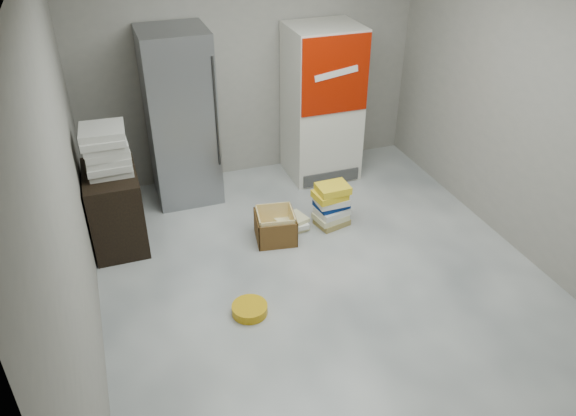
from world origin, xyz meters
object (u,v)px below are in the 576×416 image
Objects in this scene: phonebook_stack_main at (331,205)px; cardboard_box at (275,228)px; wood_shelf at (115,208)px; steel_fridge at (181,118)px; coke_cooler at (322,103)px.

phonebook_stack_main is 0.65m from cardboard_box.
wood_shelf is 1.67× the size of phonebook_stack_main.
steel_fridge is 1.61m from cardboard_box.
coke_cooler is 2.25× the size of wood_shelf.
steel_fridge is at bearing 179.82° from coke_cooler.
coke_cooler is at bearing 16.28° from wood_shelf.
cardboard_box is (-0.64, -0.06, -0.11)m from phonebook_stack_main.
wood_shelf is at bearing 171.39° from cardboard_box.
coke_cooler is (1.65, -0.01, -0.05)m from steel_fridge.
steel_fridge is 2.37× the size of wood_shelf.
coke_cooler is at bearing 59.81° from cardboard_box.
steel_fridge reaches higher than coke_cooler.
steel_fridge reaches higher than wood_shelf.
phonebook_stack_main is (-0.33, -1.14, -0.67)m from coke_cooler.
steel_fridge is 1.23m from wood_shelf.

